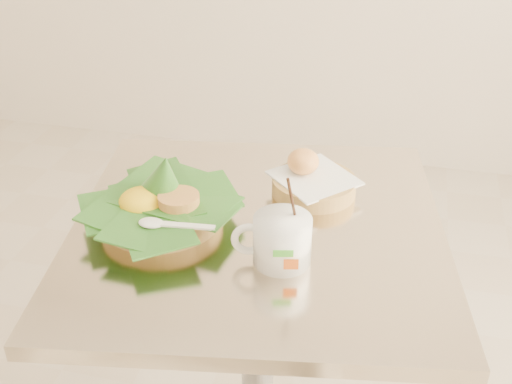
% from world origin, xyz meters
% --- Properties ---
extents(cafe_table, '(0.81, 0.81, 0.75)m').
position_xyz_m(cafe_table, '(0.20, 0.02, 0.53)').
color(cafe_table, gray).
rests_on(cafe_table, floor).
extents(rice_basket, '(0.29, 0.29, 0.15)m').
position_xyz_m(rice_basket, '(0.01, -0.01, 0.79)').
color(rice_basket, '#AA8549').
rests_on(rice_basket, cafe_table).
extents(bread_basket, '(0.21, 0.21, 0.09)m').
position_xyz_m(bread_basket, '(0.28, 0.16, 0.78)').
color(bread_basket, '#AA8549').
rests_on(bread_basket, cafe_table).
extents(coffee_mug, '(0.14, 0.10, 0.17)m').
position_xyz_m(coffee_mug, '(0.26, -0.08, 0.80)').
color(coffee_mug, white).
rests_on(coffee_mug, cafe_table).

